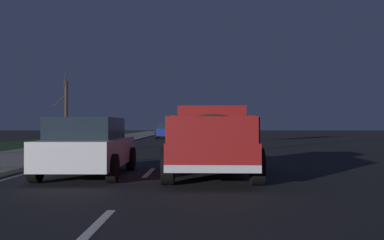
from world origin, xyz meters
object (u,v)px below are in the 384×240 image
Objects in this scene: sedan_white at (89,146)px; bare_tree_far at (66,108)px; sedan_blue at (167,130)px; pickup_truck at (212,139)px.

sedan_white is 30.91m from bare_tree_far.
sedan_white is at bearing 180.00° from sedan_blue.
sedan_blue is (31.12, -0.00, 0.00)m from sedan_white.
bare_tree_far reaches higher than pickup_truck.
pickup_truck reaches higher than sedan_blue.
sedan_blue is at bearing -0.00° from sedan_white.
bare_tree_far is (29.32, 12.55, 1.91)m from pickup_truck.
bare_tree_far is at bearing 100.42° from sedan_blue.
pickup_truck is 0.89× the size of bare_tree_far.
pickup_truck is 1.24× the size of sedan_blue.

